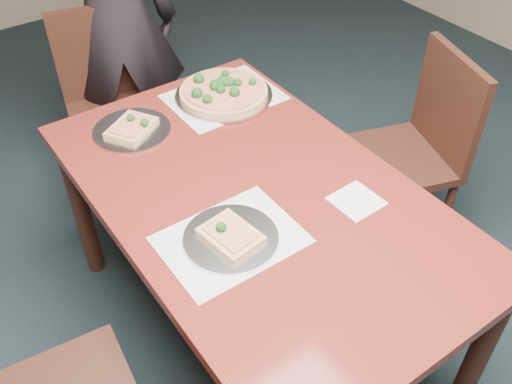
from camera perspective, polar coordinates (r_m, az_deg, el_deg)
dining_table at (r=1.88m, az=0.00°, el=-2.09°), size 0.90×1.50×0.75m
chair_far at (r=2.79m, az=-14.24°, el=9.21°), size 0.51×0.51×0.91m
chair_right at (r=2.50m, az=15.71°, el=4.61°), size 0.53×0.53×0.91m
diner at (r=2.80m, az=-13.89°, el=16.21°), size 0.69×0.58×1.62m
placemat_main at (r=2.27m, az=-3.23°, el=9.46°), size 0.42×0.32×0.00m
placemat_near at (r=1.67m, az=-2.52°, el=-4.78°), size 0.40×0.30×0.00m
pizza_pan at (r=2.26m, az=-3.32°, el=9.98°), size 0.38×0.38×0.07m
slice_plate_near at (r=1.66m, az=-2.57°, el=-4.47°), size 0.28×0.28×0.06m
slice_plate_far at (r=2.12m, az=-12.30°, el=6.21°), size 0.28×0.28×0.06m
napkin at (r=1.81m, az=10.01°, el=-0.91°), size 0.15×0.15×0.01m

